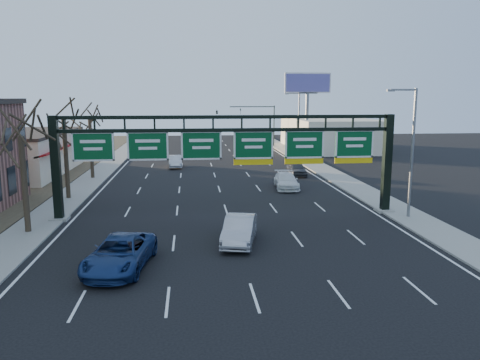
{
  "coord_description": "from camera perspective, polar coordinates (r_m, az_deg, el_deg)",
  "views": [
    {
      "loc": [
        -2.62,
        -24.54,
        8.41
      ],
      "look_at": [
        0.52,
        4.61,
        3.2
      ],
      "focal_mm": 35.0,
      "sensor_mm": 36.0,
      "label": 1
    }
  ],
  "objects": [
    {
      "name": "sign_gantry",
      "position": [
        32.87,
        -1.25,
        3.47
      ],
      "size": [
        24.6,
        1.2,
        7.2
      ],
      "color": "black",
      "rests_on": "ground"
    },
    {
      "name": "car_silver_distant",
      "position": [
        57.22,
        -7.9,
        2.25
      ],
      "size": [
        1.74,
        4.42,
        1.43
      ],
      "primitive_type": "imported",
      "rotation": [
        0.0,
        0.0,
        0.05
      ],
      "color": "#B6B7BC",
      "rests_on": "ground"
    },
    {
      "name": "tree_far",
      "position": [
        50.58,
        -17.95,
        8.54
      ],
      "size": [
        3.6,
        3.6,
        8.86
      ],
      "color": "#31261B",
      "rests_on": "sidewalk_left"
    },
    {
      "name": "car_grey_far",
      "position": [
        51.26,
        6.91,
        1.38
      ],
      "size": [
        1.82,
        4.31,
        1.45
      ],
      "primitive_type": "imported",
      "rotation": [
        0.0,
        0.0,
        -0.02
      ],
      "color": "#3E4043",
      "rests_on": "ground"
    },
    {
      "name": "car_silver_sedan",
      "position": [
        27.34,
        -0.06,
        -6.09
      ],
      "size": [
        2.68,
        5.08,
        1.59
      ],
      "primitive_type": "imported",
      "rotation": [
        0.0,
        0.0,
        -0.22
      ],
      "color": "#A7A7AC",
      "rests_on": "ground"
    },
    {
      "name": "lane_markings",
      "position": [
        45.4,
        -2.72,
        -0.6
      ],
      "size": [
        21.6,
        120.0,
        0.01
      ],
      "primitive_type": "cube",
      "color": "white",
      "rests_on": "ground"
    },
    {
      "name": "sidewalk_right",
      "position": [
        47.86,
        12.76,
        -0.22
      ],
      "size": [
        3.0,
        120.0,
        0.12
      ],
      "primitive_type": "cube",
      "color": "gray",
      "rests_on": "ground"
    },
    {
      "name": "cream_strip",
      "position": [
        57.09,
        -25.42,
        3.02
      ],
      "size": [
        10.9,
        18.4,
        4.7
      ],
      "color": "beige",
      "rests_on": "ground"
    },
    {
      "name": "streetlight_near",
      "position": [
        34.22,
        20.1,
        3.88
      ],
      "size": [
        2.15,
        0.22,
        9.0
      ],
      "color": "slate",
      "rests_on": "sidewalk_right"
    },
    {
      "name": "building_right_distant",
      "position": [
        78.12,
        10.77,
        5.56
      ],
      "size": [
        12.0,
        20.0,
        5.0
      ],
      "primitive_type": "cube",
      "color": "beige",
      "rests_on": "ground"
    },
    {
      "name": "tree_gantry",
      "position": [
        31.27,
        -25.32,
        6.74
      ],
      "size": [
        3.6,
        3.6,
        8.48
      ],
      "color": "#31261B",
      "rests_on": "sidewalk_left"
    },
    {
      "name": "billboard_right",
      "position": [
        71.72,
        8.23,
        10.5
      ],
      "size": [
        7.0,
        0.5,
        12.0
      ],
      "color": "slate",
      "rests_on": "ground"
    },
    {
      "name": "car_blue_suv",
      "position": [
        24.12,
        -14.42,
        -8.65
      ],
      "size": [
        3.51,
        6.07,
        1.59
      ],
      "primitive_type": "imported",
      "rotation": [
        0.0,
        0.0,
        -0.16
      ],
      "color": "navy",
      "rests_on": "ground"
    },
    {
      "name": "ground",
      "position": [
        26.07,
        -0.04,
        -8.74
      ],
      "size": [
        160.0,
        160.0,
        0.0
      ],
      "primitive_type": "plane",
      "color": "black",
      "rests_on": "ground"
    },
    {
      "name": "streetlight_far",
      "position": [
        66.36,
        7.07,
        7.13
      ],
      "size": [
        2.15,
        0.22,
        9.0
      ],
      "color": "slate",
      "rests_on": "sidewalk_right"
    },
    {
      "name": "traffic_signal_mast",
      "position": [
        80.02,
        -0.17,
        7.99
      ],
      "size": [
        10.16,
        0.54,
        7.0
      ],
      "color": "black",
      "rests_on": "ground"
    },
    {
      "name": "car_white_wagon",
      "position": [
        43.75,
        5.64,
        -0.09
      ],
      "size": [
        2.44,
        5.14,
        1.45
      ],
      "primitive_type": "imported",
      "rotation": [
        0.0,
        0.0,
        -0.09
      ],
      "color": "white",
      "rests_on": "ground"
    },
    {
      "name": "sidewalk_left",
      "position": [
        46.44,
        -18.69,
        -0.82
      ],
      "size": [
        3.0,
        120.0,
        0.12
      ],
      "primitive_type": "cube",
      "color": "gray",
      "rests_on": "ground"
    },
    {
      "name": "tree_mid",
      "position": [
        40.83,
        -20.82,
        8.65
      ],
      "size": [
        3.6,
        3.6,
        9.24
      ],
      "color": "#31261B",
      "rests_on": "sidewalk_left"
    }
  ]
}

